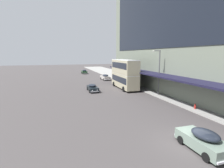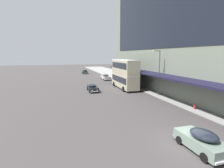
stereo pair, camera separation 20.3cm
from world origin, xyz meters
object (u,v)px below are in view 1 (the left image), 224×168
at_px(sedan_second_near, 105,77).
at_px(street_lamp, 158,70).
at_px(sedan_trailing_near, 203,140).
at_px(transit_bus_kerbside_front, 124,73).
at_px(sedan_lead_mid, 84,72).
at_px(sedan_second_mid, 93,88).
at_px(fire_hydrant, 195,106).

relative_size(sedan_second_near, street_lamp, 0.61).
relative_size(sedan_second_near, sedan_trailing_near, 1.09).
relative_size(transit_bus_kerbside_front, street_lamp, 1.28).
xyz_separation_m(transit_bus_kerbside_front, sedan_lead_mid, (-3.25, 31.85, -2.46)).
xyz_separation_m(sedan_second_near, sedan_lead_mid, (-2.96, 18.27, -0.01)).
bearing_deg(sedan_trailing_near, sedan_second_near, 85.00).
height_order(transit_bus_kerbside_front, sedan_second_near, transit_bus_kerbside_front).
bearing_deg(sedan_second_mid, transit_bus_kerbside_front, 5.70).
height_order(sedan_trailing_near, fire_hydrant, sedan_trailing_near).
bearing_deg(sedan_lead_mid, sedan_trailing_near, -90.35).
distance_m(sedan_second_near, sedan_lead_mid, 18.51).
xyz_separation_m(sedan_second_mid, street_lamp, (9.85, -7.18, 3.81)).
bearing_deg(sedan_trailing_near, sedan_lead_mid, 89.65).
relative_size(sedan_second_near, sedan_lead_mid, 1.05).
bearing_deg(transit_bus_kerbside_front, sedan_second_mid, -174.30).
height_order(sedan_lead_mid, sedan_trailing_near, sedan_trailing_near).
relative_size(transit_bus_kerbside_front, sedan_second_near, 2.09).
xyz_separation_m(transit_bus_kerbside_front, sedan_second_near, (-0.29, 13.58, -2.45)).
distance_m(sedan_lead_mid, sedan_trailing_near, 56.00).
bearing_deg(sedan_trailing_near, transit_bus_kerbside_front, 81.55).
bearing_deg(transit_bus_kerbside_front, sedan_second_near, 91.21).
bearing_deg(sedan_trailing_near, sedan_second_mid, 98.03).
relative_size(sedan_lead_mid, sedan_second_mid, 0.96).
distance_m(transit_bus_kerbside_front, sedan_second_mid, 7.37).
bearing_deg(sedan_lead_mid, sedan_second_near, -80.80).
bearing_deg(street_lamp, sedan_second_near, 98.61).
bearing_deg(street_lamp, sedan_second_mid, 143.94).
relative_size(sedan_second_near, sedan_second_mid, 1.01).
xyz_separation_m(sedan_lead_mid, sedan_second_mid, (-3.65, -32.54, -0.06)).
xyz_separation_m(street_lamp, fire_hydrant, (0.14, -8.43, -4.02)).
bearing_deg(fire_hydrant, street_lamp, 90.94).
distance_m(sedan_trailing_near, street_lamp, 17.94).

